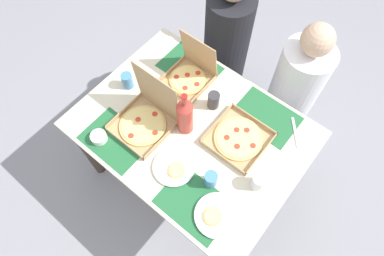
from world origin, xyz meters
TOP-DOWN VIEW (x-y plane):
  - ground_plane at (0.00, 0.00)m, footprint 6.00×6.00m
  - dining_table at (0.00, 0.00)m, footprint 1.27×0.96m
  - placemat_near_left at (-0.28, -0.33)m, footprint 0.36×0.26m
  - placemat_near_right at (0.28, -0.33)m, footprint 0.36×0.26m
  - placemat_far_left at (-0.28, 0.33)m, footprint 0.36×0.26m
  - placemat_far_right at (0.28, 0.33)m, footprint 0.36×0.26m
  - pizza_box_center at (-0.22, -0.14)m, footprint 0.30×0.30m
  - pizza_box_corner_right at (0.24, 0.11)m, footprint 0.31×0.31m
  - pizza_box_edge_far at (-0.23, 0.26)m, footprint 0.26×0.26m
  - plate_near_left at (0.08, -0.25)m, footprint 0.23×0.23m
  - plate_middle at (0.41, -0.31)m, footprint 0.23×0.23m
  - soda_bottle at (-0.03, -0.02)m, footprint 0.09×0.09m
  - cup_dark at (0.47, -0.05)m, footprint 0.07×0.07m
  - cup_spare at (-0.00, 0.20)m, footprint 0.07×0.07m
  - cup_clear_right at (-0.48, -0.02)m, footprint 0.07×0.07m
  - cup_clear_left at (0.28, -0.19)m, footprint 0.07×0.07m
  - condiment_bowl at (-0.35, -0.38)m, footprint 0.09×0.09m
  - fork_by_far_right at (0.47, 0.35)m, footprint 0.13×0.16m
  - diner_left_seat at (-0.28, 0.74)m, footprint 0.32×0.32m
  - diner_right_seat at (0.28, 0.74)m, footprint 0.32×0.32m

SIDE VIEW (x-z plane):
  - ground_plane at x=0.00m, z-range 0.00..0.00m
  - diner_right_seat at x=0.28m, z-range -0.06..1.07m
  - diner_left_seat at x=-0.28m, z-range -0.06..1.14m
  - dining_table at x=0.00m, z-range 0.25..1.00m
  - placemat_near_left at x=-0.28m, z-range 0.75..0.75m
  - placemat_near_right at x=0.28m, z-range 0.75..0.75m
  - placemat_far_left at x=-0.28m, z-range 0.75..0.75m
  - placemat_far_right at x=0.28m, z-range 0.75..0.75m
  - fork_by_far_right at x=0.47m, z-range 0.75..0.75m
  - plate_near_left at x=0.08m, z-range 0.74..0.77m
  - plate_middle at x=0.41m, z-range 0.74..0.77m
  - pizza_box_corner_right at x=0.24m, z-range 0.74..0.78m
  - condiment_bowl at x=-0.35m, z-range 0.75..0.79m
  - pizza_box_edge_far at x=-0.23m, z-range 0.65..0.94m
  - cup_dark at x=0.47m, z-range 0.75..0.85m
  - cup_clear_left at x=0.28m, z-range 0.75..0.85m
  - cup_clear_right at x=-0.48m, z-range 0.75..0.85m
  - pizza_box_center at x=-0.22m, z-range 0.63..0.97m
  - cup_spare at x=0.00m, z-range 0.75..0.86m
  - soda_bottle at x=-0.03m, z-range 0.72..1.04m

